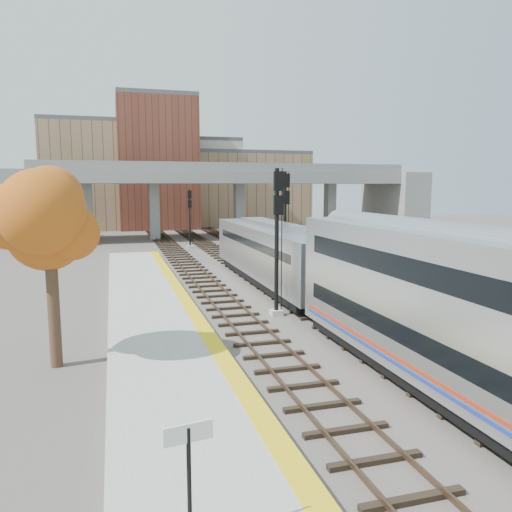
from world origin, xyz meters
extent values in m
plane|color=#47423D|center=(0.00, 0.00, 0.00)|extent=(160.00, 160.00, 0.00)
cube|color=#9E9E99|center=(-7.25, 0.00, 0.17)|extent=(4.50, 60.00, 0.35)
cube|color=yellow|center=(-5.35, 0.00, 0.35)|extent=(0.70, 60.00, 0.01)
cube|color=black|center=(-3.20, 12.50, 0.07)|extent=(2.50, 95.00, 0.14)
cube|color=brown|center=(-3.92, 12.50, 0.18)|extent=(0.07, 95.00, 0.14)
cube|color=brown|center=(-2.48, 12.50, 0.18)|extent=(0.07, 95.00, 0.14)
cube|color=black|center=(1.00, 12.50, 0.07)|extent=(2.50, 95.00, 0.14)
cube|color=brown|center=(0.28, 12.50, 0.18)|extent=(0.07, 95.00, 0.14)
cube|color=brown|center=(1.72, 12.50, 0.18)|extent=(0.07, 95.00, 0.14)
cube|color=black|center=(5.00, 12.50, 0.07)|extent=(2.50, 95.00, 0.14)
cube|color=brown|center=(4.28, 12.50, 0.18)|extent=(0.07, 95.00, 0.14)
cube|color=brown|center=(5.72, 12.50, 0.18)|extent=(0.07, 95.00, 0.14)
cube|color=slate|center=(5.00, 45.00, 7.75)|extent=(46.00, 10.00, 1.50)
cube|color=slate|center=(5.00, 40.20, 9.00)|extent=(46.00, 0.20, 1.00)
cube|color=slate|center=(5.00, 49.80, 9.00)|extent=(46.00, 0.20, 1.00)
cube|color=slate|center=(-12.00, 45.00, 3.50)|extent=(1.20, 1.60, 7.00)
cube|color=slate|center=(-4.00, 45.00, 3.50)|extent=(1.20, 1.60, 7.00)
cube|color=slate|center=(7.00, 45.00, 3.50)|extent=(1.20, 1.60, 7.00)
cube|color=slate|center=(20.00, 45.00, 3.50)|extent=(1.20, 1.60, 7.00)
cube|color=slate|center=(-20.00, 45.00, 4.25)|extent=(4.00, 12.00, 8.50)
cube|color=slate|center=(30.00, 45.00, 4.25)|extent=(4.00, 12.00, 8.50)
cube|color=#997958|center=(-10.00, 65.00, 8.00)|extent=(18.00, 14.00, 16.00)
cube|color=#4C4C4F|center=(-10.00, 65.00, 16.30)|extent=(18.00, 14.00, 0.60)
cube|color=beige|center=(4.00, 70.00, 7.00)|extent=(16.00, 16.00, 14.00)
cube|color=#4C4C4F|center=(4.00, 70.00, 14.30)|extent=(16.00, 16.00, 0.60)
cube|color=brown|center=(-2.00, 62.00, 10.00)|extent=(12.00, 10.00, 20.00)
cube|color=#4C4C4F|center=(-2.00, 62.00, 20.30)|extent=(12.00, 10.00, 0.60)
cube|color=#997958|center=(14.00, 68.00, 6.00)|extent=(20.00, 14.00, 12.00)
cube|color=#4C4C4F|center=(14.00, 68.00, 12.30)|extent=(20.00, 14.00, 0.60)
cube|color=black|center=(14.00, 28.00, 0.02)|extent=(14.00, 18.00, 0.04)
cube|color=#A8AAB2|center=(1.00, 12.65, 2.35)|extent=(3.00, 19.00, 3.20)
cube|color=black|center=(1.00, 22.17, 2.95)|extent=(2.20, 0.06, 1.10)
cube|color=black|center=(1.00, 12.65, 2.95)|extent=(3.02, 16.15, 0.50)
cube|color=black|center=(1.00, 12.65, 0.50)|extent=(2.70, 17.10, 0.50)
cube|color=#A8AAB2|center=(1.00, 12.65, 4.15)|extent=(1.60, 9.50, 0.40)
cube|color=#9E9E99|center=(-1.10, 5.07, 0.15)|extent=(0.60, 0.60, 0.30)
cylinder|color=black|center=(-1.10, 5.07, 3.79)|extent=(0.22, 0.22, 7.57)
cube|color=black|center=(-1.10, 4.82, 6.92)|extent=(0.49, 0.18, 0.97)
cube|color=black|center=(-1.10, 4.82, 5.73)|extent=(0.49, 0.18, 0.97)
cube|color=#9E9E99|center=(3.00, 15.48, 0.15)|extent=(0.60, 0.60, 0.30)
cylinder|color=black|center=(3.00, 15.48, 3.87)|extent=(0.22, 0.22, 7.74)
cube|color=black|center=(3.00, 15.23, 7.07)|extent=(0.50, 0.18, 0.99)
cube|color=black|center=(3.00, 15.23, 5.86)|extent=(0.50, 0.18, 0.99)
cube|color=#9E9E99|center=(-1.10, 34.70, 0.15)|extent=(0.60, 0.60, 0.30)
cylinder|color=black|center=(-1.10, 34.70, 3.15)|extent=(0.18, 0.18, 6.31)
cube|color=black|center=(-1.10, 34.45, 5.77)|extent=(0.41, 0.18, 0.81)
cube|color=black|center=(-1.10, 34.45, 4.78)|extent=(0.41, 0.18, 0.81)
cylinder|color=black|center=(-8.00, -10.82, 1.45)|extent=(0.08, 0.08, 2.20)
cube|color=white|center=(-8.00, -10.82, 2.45)|extent=(0.90, 0.19, 0.35)
cylinder|color=#382619|center=(-11.32, 0.32, 2.65)|extent=(0.44, 0.44, 5.31)
ellipsoid|color=#BA5118|center=(-11.32, 0.32, 5.69)|extent=(3.60, 3.60, 3.79)
imported|color=#99999E|center=(11.78, 22.87, 0.63)|extent=(2.11, 3.69, 1.18)
imported|color=#99999E|center=(13.31, 26.90, 0.71)|extent=(2.37, 4.27, 1.33)
imported|color=#99999E|center=(18.87, 29.42, 0.68)|extent=(2.30, 4.57, 1.27)
camera|label=1|loc=(-9.11, -18.92, 6.68)|focal=35.00mm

